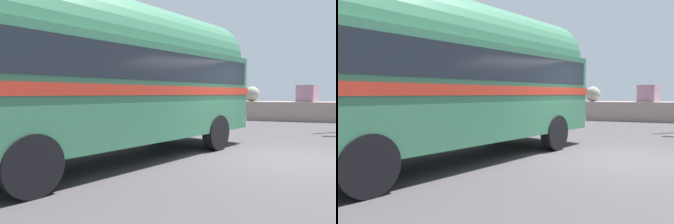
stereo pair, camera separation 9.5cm
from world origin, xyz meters
The scene contains 3 objects.
ground centered at (0.00, 0.00, 0.01)m, with size 32.00×26.00×0.02m.
breakwater centered at (-0.33, 11.77, 0.76)m, with size 31.36×1.98×2.47m.
vintage_coach centered at (-3.65, -1.44, 2.05)m, with size 5.12×8.89×3.70m.
Camera 1 is at (0.03, -7.88, 1.56)m, focal length 34.02 mm.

